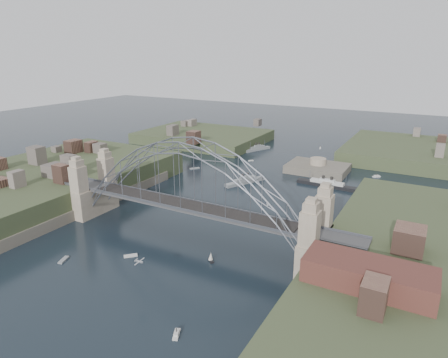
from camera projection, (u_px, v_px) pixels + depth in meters
ground at (189, 237)px, 97.16m from camera, size 500.00×500.00×0.00m
bridge at (187, 190)px, 93.36m from camera, size 84.00×13.80×24.60m
shore_west at (37, 191)px, 123.02m from camera, size 50.50×90.00×12.00m
headland_nw at (203, 140)px, 201.42m from camera, size 60.00×45.00×9.00m
headland_ne at (433, 159)px, 165.35m from camera, size 70.00×55.00×9.50m
fort_island at (317, 173)px, 149.95m from camera, size 22.00×16.00×9.40m
wharf_shed at (368, 275)px, 62.12m from camera, size 20.00×8.00×4.00m
naval_cruiser_near at (245, 181)px, 136.63m from camera, size 9.01×15.63×4.89m
naval_cruiser_far at (257, 149)px, 182.72m from camera, size 7.78×13.88×4.85m
ocean_liner at (327, 184)px, 133.24m from camera, size 20.79×3.77×5.08m
aeroplane at (139, 261)px, 73.24m from camera, size 1.60×2.97×0.43m
small_boat_a at (171, 202)px, 118.98m from camera, size 2.11×2.15×0.45m
small_boat_b at (268, 204)px, 117.70m from camera, size 1.36×1.88×0.45m
small_boat_c at (131, 256)px, 87.77m from camera, size 2.76×2.82×0.45m
small_boat_d at (324, 196)px, 124.07m from camera, size 1.02×2.34×0.45m
small_boat_e at (195, 168)px, 153.86m from camera, size 3.40×3.90×0.45m
small_boat_f at (257, 180)px, 140.32m from camera, size 1.79×0.94×0.45m
small_boat_g at (177, 334)px, 63.26m from camera, size 1.86×2.77×1.43m
small_boat_h at (251, 161)px, 164.87m from camera, size 2.03×2.05×0.45m
small_boat_i at (303, 235)px, 97.72m from camera, size 1.89×2.33×0.45m
small_boat_j at (64, 260)px, 86.01m from camera, size 2.04×3.26×0.45m
small_boat_k at (320, 148)px, 186.36m from camera, size 1.05×1.98×1.43m
small_boat_l at (125, 180)px, 139.18m from camera, size 2.92×1.11×1.43m
small_boat_m at (211, 258)px, 85.53m from camera, size 2.08×2.00×2.38m
small_boat_n at (376, 176)px, 143.60m from camera, size 2.88×2.82×1.43m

